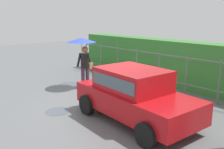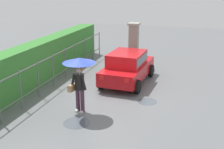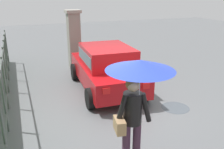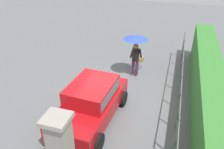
{
  "view_description": "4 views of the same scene",
  "coord_description": "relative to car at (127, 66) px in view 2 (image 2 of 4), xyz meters",
  "views": [
    {
      "loc": [
        6.03,
        -5.23,
        2.91
      ],
      "look_at": [
        -0.34,
        0.35,
        0.93
      ],
      "focal_mm": 40.42,
      "sensor_mm": 36.0,
      "label": 1
    },
    {
      "loc": [
        -11.24,
        -3.42,
        4.55
      ],
      "look_at": [
        -0.63,
        -0.19,
        1.0
      ],
      "focal_mm": 46.62,
      "sensor_mm": 36.0,
      "label": 2
    },
    {
      "loc": [
        -5.63,
        2.31,
        3.08
      ],
      "look_at": [
        -0.02,
        0.04,
        1.01
      ],
      "focal_mm": 38.66,
      "sensor_mm": 36.0,
      "label": 3
    },
    {
      "loc": [
        7.47,
        2.31,
        5.65
      ],
      "look_at": [
        -0.46,
        -0.1,
        0.92
      ],
      "focal_mm": 36.13,
      "sensor_mm": 36.0,
      "label": 4
    }
  ],
  "objects": [
    {
      "name": "ground_plane",
      "position": [
        -1.38,
        0.32,
        -0.8
      ],
      "size": [
        40.0,
        40.0,
        0.0
      ],
      "primitive_type": "plane",
      "color": "slate"
    },
    {
      "name": "car",
      "position": [
        0.0,
        0.0,
        0.0
      ],
      "size": [
        3.83,
        2.05,
        1.48
      ],
      "rotation": [
        0.0,
        0.0,
        -0.06
      ],
      "color": "#B71116",
      "rests_on": "ground"
    },
    {
      "name": "pedestrian",
      "position": [
        -3.67,
        0.84,
        0.77
      ],
      "size": [
        1.16,
        1.16,
        2.05
      ],
      "rotation": [
        0.0,
        0.0,
        2.96
      ],
      "color": "#47283D",
      "rests_on": "ground"
    },
    {
      "name": "gate_pillar",
      "position": [
        2.82,
        0.36,
        0.44
      ],
      "size": [
        0.6,
        0.6,
        2.42
      ],
      "color": "gray",
      "rests_on": "ground"
    },
    {
      "name": "fence_section",
      "position": [
        -0.92,
        3.03,
        0.02
      ],
      "size": [
        11.27,
        0.05,
        1.5
      ],
      "color": "#59605B",
      "rests_on": "ground"
    },
    {
      "name": "hedge_row",
      "position": [
        -0.92,
        4.0,
        0.15
      ],
      "size": [
        12.22,
        0.9,
        1.9
      ],
      "primitive_type": "cube",
      "color": "#387F33",
      "rests_on": "ground"
    },
    {
      "name": "puddle_near",
      "position": [
        -2.0,
        -1.32,
        -0.8
      ],
      "size": [
        0.78,
        0.78,
        0.0
      ],
      "primitive_type": "cylinder",
      "color": "#4C545B",
      "rests_on": "ground"
    },
    {
      "name": "puddle_far",
      "position": [
        -4.51,
        0.61,
        -0.8
      ],
      "size": [
        0.93,
        0.93,
        0.0
      ],
      "primitive_type": "cylinder",
      "color": "#4C545B",
      "rests_on": "ground"
    }
  ]
}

